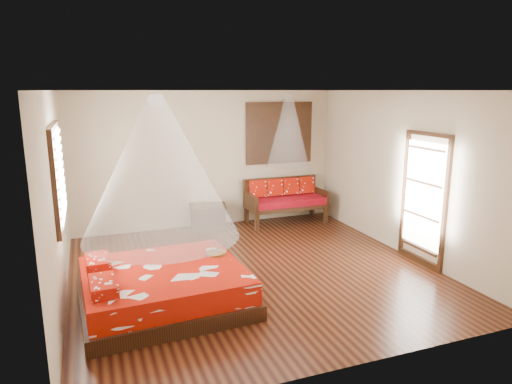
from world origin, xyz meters
The scene contains 10 objects.
room centered at (0.00, 0.00, 1.40)m, with size 5.54×5.54×2.84m.
bed centered at (-1.52, -0.66, 0.25)m, with size 2.21×2.02×0.64m.
daybed centered at (1.60, 2.38, 0.52)m, with size 1.71×0.76×0.94m.
storage_chest centered at (-0.10, 2.45, 0.26)m, with size 0.84×0.68×0.51m.
shutter_panel centered at (1.60, 2.72, 1.90)m, with size 1.52×0.06×1.32m.
window_left centered at (-2.71, 0.20, 1.70)m, with size 0.10×1.74×1.34m.
glazed_door centered at (2.72, -0.60, 1.07)m, with size 0.08×1.02×2.16m.
wine_tray centered at (-0.70, -0.35, 0.56)m, with size 0.30×0.30×0.23m.
mosquito_net_main centered at (-1.50, -0.66, 1.85)m, with size 1.99×1.99×1.80m, color white.
mosquito_net_daybed centered at (1.60, 2.25, 2.00)m, with size 0.88×0.88×1.50m, color white.
Camera 1 is at (-2.34, -6.36, 2.80)m, focal length 32.00 mm.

